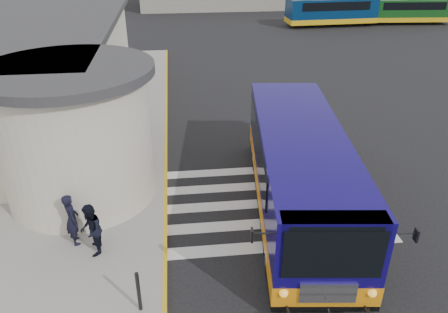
{
  "coord_description": "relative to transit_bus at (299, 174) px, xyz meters",
  "views": [
    {
      "loc": [
        -3.43,
        -13.75,
        9.0
      ],
      "look_at": [
        -1.92,
        -0.5,
        1.87
      ],
      "focal_mm": 35.0,
      "sensor_mm": 36.0,
      "label": 1
    }
  ],
  "objects": [
    {
      "name": "far_bus_b",
      "position": [
        19.7,
        30.76,
        -0.09
      ],
      "size": [
        8.23,
        2.85,
        2.09
      ],
      "rotation": [
        0.0,
        0.0,
        1.5
      ],
      "color": "#124616",
      "rests_on": "ground"
    },
    {
      "name": "pedestrian_a",
      "position": [
        -7.4,
        -1.16,
        -0.42
      ],
      "size": [
        0.62,
        0.74,
        1.74
      ],
      "primitive_type": "imported",
      "rotation": [
        0.0,
        0.0,
        1.95
      ],
      "color": "black",
      "rests_on": "sidewalk"
    },
    {
      "name": "far_bus_a",
      "position": [
        11.54,
        30.6,
        0.03
      ],
      "size": [
        8.89,
        2.89,
        2.26
      ],
      "rotation": [
        0.0,
        0.0,
        1.62
      ],
      "color": "#06254D",
      "rests_on": "ground"
    },
    {
      "name": "sidewalk",
      "position": [
        -9.57,
        5.28,
        -1.37
      ],
      "size": [
        10.0,
        34.0,
        0.15
      ],
      "primitive_type": "cube",
      "color": "gray",
      "rests_on": "ground"
    },
    {
      "name": "pedestrian_b",
      "position": [
        -6.75,
        -1.74,
        -0.45
      ],
      "size": [
        0.73,
        0.89,
        1.69
      ],
      "primitive_type": "imported",
      "rotation": [
        0.0,
        0.0,
        -1.45
      ],
      "color": "black",
      "rests_on": "sidewalk"
    },
    {
      "name": "curb_strip",
      "position": [
        -4.62,
        5.28,
        -1.36
      ],
      "size": [
        0.12,
        34.0,
        0.16
      ],
      "primitive_type": "cube",
      "color": "gold",
      "rests_on": "ground"
    },
    {
      "name": "station_building",
      "position": [
        -11.42,
        8.19,
        1.12
      ],
      "size": [
        12.7,
        18.7,
        4.8
      ],
      "color": "beige",
      "rests_on": "ground"
    },
    {
      "name": "crosswalk",
      "position": [
        -1.07,
        0.48,
        -1.44
      ],
      "size": [
        8.0,
        5.35,
        0.01
      ],
      "color": "silver",
      "rests_on": "ground"
    },
    {
      "name": "bollard",
      "position": [
        -5.24,
        -4.14,
        -0.68
      ],
      "size": [
        0.1,
        0.1,
        1.23
      ],
      "primitive_type": "cylinder",
      "color": "black",
      "rests_on": "sidewalk"
    },
    {
      "name": "transit_bus",
      "position": [
        0.0,
        0.0,
        0.0
      ],
      "size": [
        4.42,
        10.93,
        3.02
      ],
      "rotation": [
        0.0,
        0.0,
        -0.11
      ],
      "color": "#11075D",
      "rests_on": "ground"
    },
    {
      "name": "ground",
      "position": [
        -0.57,
        1.28,
        -1.44
      ],
      "size": [
        140.0,
        140.0,
        0.0
      ],
      "primitive_type": "plane",
      "color": "black",
      "rests_on": "ground"
    }
  ]
}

